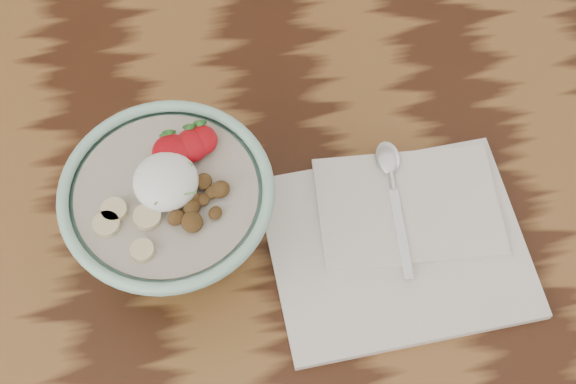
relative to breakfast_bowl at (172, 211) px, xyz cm
name	(u,v)px	position (x,y,z in cm)	size (l,w,h in cm)	color
table	(296,239)	(12.91, 2.36, -16.29)	(160.00, 90.00, 75.00)	#34190D
breakfast_bowl	(172,211)	(0.00, 0.00, 0.00)	(20.49, 20.49, 13.93)	#93C6B1
napkin	(399,238)	(22.89, -3.66, -6.32)	(27.31, 22.49, 1.62)	silver
spoon	(391,176)	(23.30, 3.10, -5.02)	(2.97, 16.34, 0.85)	silver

